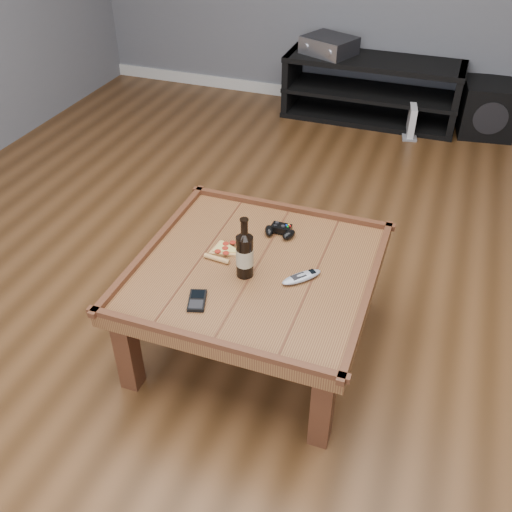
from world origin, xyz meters
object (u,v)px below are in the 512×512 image
(pizza_slice, at_px, (224,251))
(media_console, at_px, (371,90))
(game_controller, at_px, (280,231))
(remote_control, at_px, (302,277))
(av_receiver, at_px, (329,45))
(beer_bottle, at_px, (245,253))
(smartphone, at_px, (197,300))
(coffee_table, at_px, (256,278))
(subwoofer, at_px, (488,108))
(game_console, at_px, (411,123))

(pizza_slice, bearing_deg, media_console, 91.66)
(game_controller, relative_size, pizza_slice, 0.72)
(media_console, bearing_deg, game_controller, -89.53)
(remote_control, distance_m, av_receiver, 2.82)
(beer_bottle, bearing_deg, av_receiver, 97.07)
(game_controller, xyz_separation_m, av_receiver, (-0.39, 2.48, 0.10))
(smartphone, height_order, av_receiver, av_receiver)
(coffee_table, height_order, smartphone, coffee_table)
(remote_control, bearing_deg, av_receiver, 144.44)
(game_controller, bearing_deg, remote_control, -55.94)
(media_console, bearing_deg, subwoofer, 3.00)
(coffee_table, distance_m, beer_bottle, 0.18)
(remote_control, relative_size, game_console, 0.70)
(coffee_table, relative_size, media_console, 0.74)
(coffee_table, height_order, beer_bottle, beer_bottle)
(game_console, bearing_deg, game_controller, -109.57)
(game_controller, distance_m, pizza_slice, 0.29)
(smartphone, xyz_separation_m, game_console, (0.52, 2.81, -0.35))
(coffee_table, bearing_deg, pizza_slice, 162.92)
(beer_bottle, distance_m, av_receiver, 2.83)
(pizza_slice, height_order, smartphone, pizza_slice)
(beer_bottle, bearing_deg, game_controller, 82.00)
(coffee_table, distance_m, game_console, 2.57)
(av_receiver, bearing_deg, coffee_table, -58.72)
(subwoofer, bearing_deg, beer_bottle, -116.04)
(media_console, bearing_deg, coffee_table, -90.00)
(smartphone, relative_size, remote_control, 0.79)
(coffee_table, height_order, subwoofer, coffee_table)
(media_console, xyz_separation_m, smartphone, (-0.14, -3.04, 0.21))
(av_receiver, relative_size, game_console, 1.91)
(av_receiver, distance_m, game_console, 0.90)
(coffee_table, relative_size, remote_control, 5.94)
(coffee_table, height_order, game_console, coffee_table)
(game_controller, bearing_deg, coffee_table, -93.62)
(remote_control, bearing_deg, coffee_table, -141.39)
(game_controller, relative_size, remote_control, 0.93)
(media_console, bearing_deg, smartphone, -92.70)
(media_console, bearing_deg, game_console, -31.32)
(pizza_slice, relative_size, game_console, 0.90)
(media_console, bearing_deg, pizza_slice, -93.58)
(media_console, height_order, smartphone, media_console)
(av_receiver, bearing_deg, beer_bottle, -59.42)
(beer_bottle, xyz_separation_m, smartphone, (-0.12, -0.23, -0.10))
(smartphone, bearing_deg, subwoofer, 53.49)
(smartphone, height_order, subwoofer, smartphone)
(remote_control, height_order, subwoofer, remote_control)
(game_console, bearing_deg, pizza_slice, -113.04)
(coffee_table, bearing_deg, smartphone, -116.28)
(game_controller, bearing_deg, subwoofer, 71.30)
(media_console, xyz_separation_m, pizza_slice, (-0.17, -2.70, 0.21))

